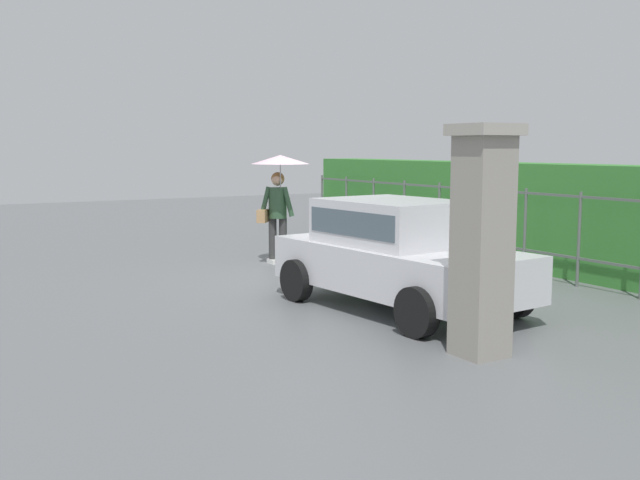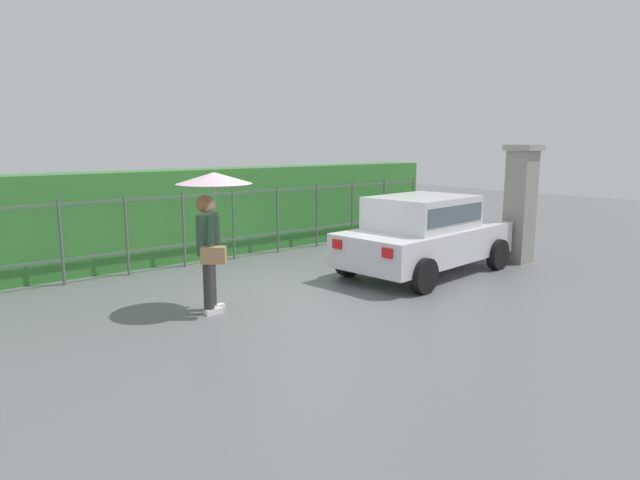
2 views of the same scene
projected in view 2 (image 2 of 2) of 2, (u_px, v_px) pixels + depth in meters
ground_plane at (306, 291)px, 9.22m from camera, size 40.00×40.00×0.00m
car at (424, 232)px, 10.33m from camera, size 3.86×2.14×1.48m
pedestrian at (212, 208)px, 7.83m from camera, size 1.09×1.09×2.04m
gate_pillar at (520, 203)px, 11.24m from camera, size 0.60×0.60×2.42m
fence_section at (233, 221)px, 11.59m from camera, size 11.46×0.05×1.50m
hedge_row at (215, 212)px, 12.17m from camera, size 12.41×0.90×1.90m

